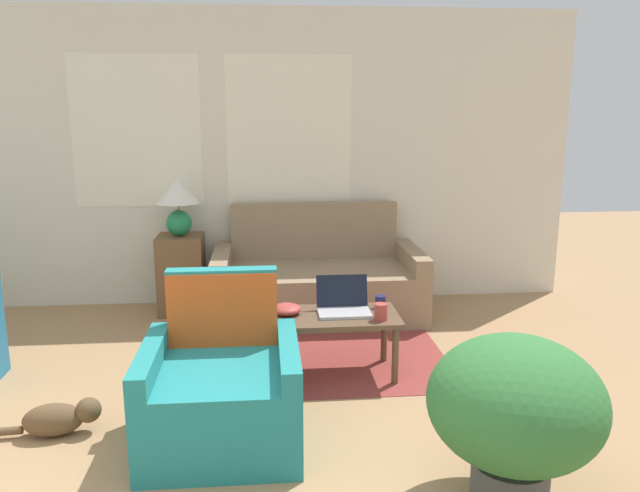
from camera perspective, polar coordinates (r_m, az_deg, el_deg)
The scene contains 13 objects.
wall_back at distance 5.64m, azimuth -8.79°, elevation 7.88°, with size 6.27×0.06×2.60m.
rug at distance 4.83m, azimuth -0.45°, elevation -8.69°, with size 1.80×1.95×0.01m.
couch at distance 5.38m, azimuth -0.26°, elevation -3.41°, with size 1.75×0.89×0.92m.
armchair at distance 3.45m, azimuth -8.95°, elevation -13.07°, with size 0.81×0.78×0.88m.
side_table at distance 5.55m, azimuth -12.54°, elevation -2.51°, with size 0.39×0.39×0.68m.
table_lamp at distance 5.42m, azimuth -12.86°, elevation 4.12°, with size 0.36×0.36×0.49m.
coffee_table at distance 4.14m, azimuth 0.24°, elevation -7.00°, with size 1.00×0.48×0.42m.
laptop at distance 4.17m, azimuth 2.15°, elevation -5.36°, with size 0.35×0.28×0.23m.
cup_navy at distance 4.03m, azimuth 5.57°, elevation -6.01°, with size 0.08×0.08×0.11m.
cup_yellow at distance 4.27m, azimuth 5.55°, elevation -5.10°, with size 0.07×0.07×0.08m.
snack_bowl at distance 4.13m, azimuth -3.11°, elevation -5.78°, with size 0.20×0.20×0.07m.
potted_plant at distance 2.94m, azimuth 17.41°, elevation -13.91°, with size 0.77×0.77×0.78m.
cat_black at distance 3.80m, azimuth -22.77°, elevation -14.31°, with size 0.59×0.21×0.20m.
Camera 1 is at (0.34, -2.10, 1.75)m, focal length 35.00 mm.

